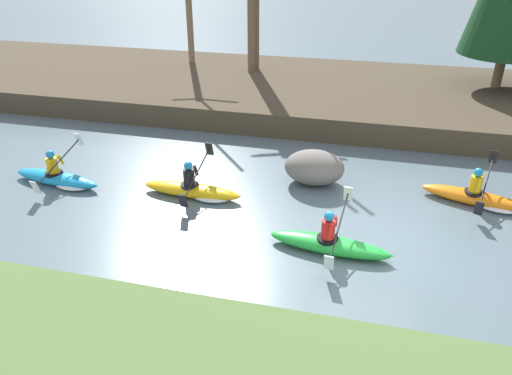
{
  "coord_description": "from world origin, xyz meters",
  "views": [
    {
      "loc": [
        -0.31,
        -9.85,
        6.42
      ],
      "look_at": [
        -3.02,
        1.0,
        0.55
      ],
      "focal_mm": 35.0,
      "sensor_mm": 36.0,
      "label": 1
    }
  ],
  "objects_px": {
    "kayaker_trailing": "(196,190)",
    "kayaker_far_back": "(60,178)",
    "kayaker_lead": "(480,198)",
    "kayaker_middle": "(330,243)",
    "boulder_midstream": "(314,167)"
  },
  "relations": [
    {
      "from": "kayaker_middle",
      "to": "kayaker_far_back",
      "type": "xyz_separation_m",
      "value": [
        -7.7,
        1.42,
        -0.02
      ]
    },
    {
      "from": "kayaker_middle",
      "to": "boulder_midstream",
      "type": "bearing_deg",
      "value": 109.68
    },
    {
      "from": "kayaker_far_back",
      "to": "boulder_midstream",
      "type": "bearing_deg",
      "value": 21.61
    },
    {
      "from": "kayaker_trailing",
      "to": "kayaker_far_back",
      "type": "xyz_separation_m",
      "value": [
        -3.93,
        -0.25,
        0.0
      ]
    },
    {
      "from": "kayaker_lead",
      "to": "boulder_midstream",
      "type": "height_order",
      "value": "kayaker_lead"
    },
    {
      "from": "kayaker_trailing",
      "to": "boulder_midstream",
      "type": "height_order",
      "value": "kayaker_trailing"
    },
    {
      "from": "kayaker_lead",
      "to": "kayaker_middle",
      "type": "distance_m",
      "value": 4.65
    },
    {
      "from": "kayaker_middle",
      "to": "kayaker_lead",
      "type": "bearing_deg",
      "value": 46.19
    },
    {
      "from": "kayaker_middle",
      "to": "kayaker_trailing",
      "type": "relative_size",
      "value": 1.0
    },
    {
      "from": "kayaker_lead",
      "to": "kayaker_middle",
      "type": "relative_size",
      "value": 0.99
    },
    {
      "from": "kayaker_lead",
      "to": "kayaker_trailing",
      "type": "distance_m",
      "value": 7.41
    },
    {
      "from": "kayaker_far_back",
      "to": "boulder_midstream",
      "type": "height_order",
      "value": "kayaker_far_back"
    },
    {
      "from": "kayaker_middle",
      "to": "kayaker_trailing",
      "type": "distance_m",
      "value": 4.13
    },
    {
      "from": "kayaker_lead",
      "to": "kayaker_far_back",
      "type": "relative_size",
      "value": 0.99
    },
    {
      "from": "kayaker_trailing",
      "to": "kayaker_middle",
      "type": "bearing_deg",
      "value": -21.85
    }
  ]
}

